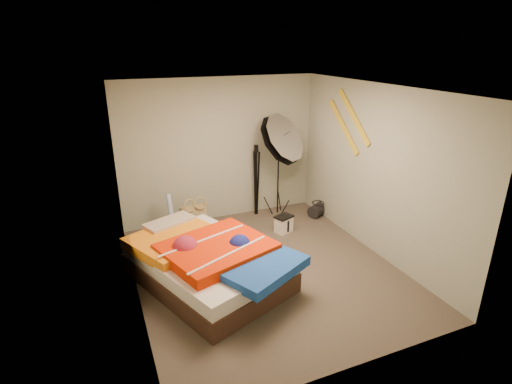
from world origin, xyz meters
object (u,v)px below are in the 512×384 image
camera_case (284,225)px  photo_umbrella (279,141)px  duffel_bag (318,210)px  bed (208,261)px  tote_bag (194,218)px  camera_tripod (256,175)px  wrapping_roll (171,215)px

camera_case → photo_umbrella: size_ratio=0.14×
photo_umbrella → duffel_bag: bearing=-18.4°
bed → camera_case: bearing=30.5°
tote_bag → photo_umbrella: (1.55, -0.06, 1.21)m
tote_bag → photo_umbrella: size_ratio=0.22×
camera_tripod → duffel_bag: bearing=-26.5°
camera_case → bed: bearing=-171.0°
camera_case → bed: size_ratio=0.11×
photo_umbrella → wrapping_roll: bearing=179.5°
wrapping_roll → duffel_bag: 2.67m
tote_bag → camera_case: bearing=-36.3°
photo_umbrella → camera_tripod: bearing=139.1°
camera_case → camera_tripod: 1.09m
duffel_bag → camera_tripod: 1.31m
duffel_bag → bed: (-2.48, -1.32, 0.19)m
camera_case → bed: bed is taller
camera_tripod → photo_umbrella: bearing=-40.9°
wrapping_roll → camera_tripod: camera_tripod is taller
tote_bag → camera_case: tote_bag is taller
duffel_bag → photo_umbrella: (-0.71, 0.23, 1.32)m
photo_umbrella → bed: bearing=-138.9°
wrapping_roll → camera_tripod: bearing=9.0°
tote_bag → camera_case: size_ratio=1.60×
duffel_bag → bed: bearing=177.6°
bed → camera_tripod: size_ratio=1.86×
bed → camera_tripod: camera_tripod is taller
tote_bag → wrapping_roll: 0.42m
bed → camera_tripod: 2.38m
tote_bag → bed: bed is taller
tote_bag → camera_tripod: camera_tripod is taller
camera_case → camera_tripod: (-0.14, 0.89, 0.62)m
duffel_bag → bed: bed is taller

